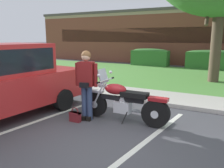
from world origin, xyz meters
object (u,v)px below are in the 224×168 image
object	(u,v)px
hedge_left	(150,57)
brick_building	(199,37)
hedge_center_left	(215,60)
motorcycle	(127,102)
rider_person	(86,80)
handbag	(75,116)

from	to	relation	value
hedge_left	brick_building	world-z (taller)	brick_building
hedge_center_left	motorcycle	bearing A→B (deg)	-95.54
rider_person	handbag	world-z (taller)	rider_person
hedge_left	hedge_center_left	distance (m)	4.17
rider_person	hedge_center_left	size ratio (longest dim) A/B	0.51
motorcycle	rider_person	bearing A→B (deg)	-161.03
motorcycle	handbag	size ratio (longest dim) A/B	6.23
motorcycle	brick_building	distance (m)	16.20
brick_building	motorcycle	bearing A→B (deg)	-87.43
hedge_center_left	rider_person	bearing A→B (deg)	-100.12
rider_person	brick_building	distance (m)	16.47
handbag	hedge_left	world-z (taller)	hedge_left
handbag	hedge_left	size ratio (longest dim) A/B	0.14
rider_person	brick_building	xyz separation A→B (m)	(0.21, 16.43, 1.07)
rider_person	brick_building	size ratio (longest dim) A/B	0.06
motorcycle	hedge_center_left	distance (m)	10.78
brick_building	rider_person	bearing A→B (deg)	-90.73
rider_person	hedge_left	size ratio (longest dim) A/B	0.66
motorcycle	hedge_center_left	bearing A→B (deg)	84.46
rider_person	handbag	distance (m)	0.91
motorcycle	rider_person	world-z (taller)	rider_person
rider_person	motorcycle	bearing A→B (deg)	18.97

